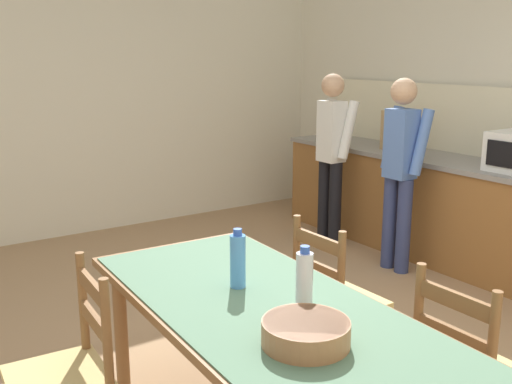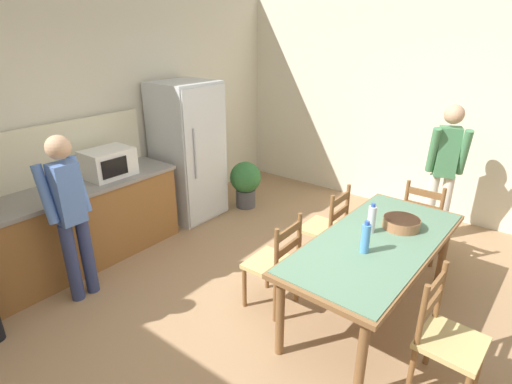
% 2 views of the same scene
% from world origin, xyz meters
% --- Properties ---
extents(ground_plane, '(8.32, 8.32, 0.00)m').
position_xyz_m(ground_plane, '(0.00, 0.00, 0.00)').
color(ground_plane, '#9E7A56').
extents(wall_back, '(6.52, 0.12, 2.90)m').
position_xyz_m(wall_back, '(0.00, 2.66, 1.45)').
color(wall_back, beige).
rests_on(wall_back, ground).
extents(wall_right, '(0.12, 5.20, 2.90)m').
position_xyz_m(wall_right, '(3.26, 0.00, 1.45)').
color(wall_right, beige).
rests_on(wall_right, ground).
extents(kitchen_counter, '(3.18, 0.66, 0.89)m').
position_xyz_m(kitchen_counter, '(-0.88, 2.23, 0.45)').
color(kitchen_counter, brown).
rests_on(kitchen_counter, ground).
extents(counter_splashback, '(3.14, 0.03, 0.60)m').
position_xyz_m(counter_splashback, '(-0.88, 2.54, 1.19)').
color(counter_splashback, beige).
rests_on(counter_splashback, kitchen_counter).
extents(refrigerator, '(0.75, 0.73, 1.79)m').
position_xyz_m(refrigerator, '(1.18, 2.19, 0.90)').
color(refrigerator, silver).
rests_on(refrigerator, ground).
extents(microwave, '(0.50, 0.39, 0.30)m').
position_xyz_m(microwave, '(0.03, 2.21, 1.04)').
color(microwave, white).
rests_on(microwave, kitchen_counter).
extents(dining_table, '(2.02, 0.94, 0.75)m').
position_xyz_m(dining_table, '(0.68, -0.60, 0.67)').
color(dining_table, brown).
rests_on(dining_table, ground).
extents(bottle_near_centre, '(0.07, 0.07, 0.27)m').
position_xyz_m(bottle_near_centre, '(0.43, -0.59, 0.88)').
color(bottle_near_centre, '#4C8ED6').
rests_on(bottle_near_centre, dining_table).
extents(bottle_off_centre, '(0.07, 0.07, 0.27)m').
position_xyz_m(bottle_off_centre, '(0.78, -0.49, 0.88)').
color(bottle_off_centre, silver).
rests_on(bottle_off_centre, dining_table).
extents(serving_bowl, '(0.32, 0.32, 0.09)m').
position_xyz_m(serving_bowl, '(1.02, -0.68, 0.80)').
color(serving_bowl, '#9E6642').
rests_on(serving_bowl, dining_table).
extents(chair_side_far_left, '(0.43, 0.41, 0.91)m').
position_xyz_m(chair_side_far_left, '(0.26, 0.14, 0.44)').
color(chair_side_far_left, brown).
rests_on(chair_side_far_left, ground).
extents(chair_head_end, '(0.41, 0.43, 0.91)m').
position_xyz_m(chair_head_end, '(1.96, -0.65, 0.44)').
color(chair_head_end, brown).
rests_on(chair_head_end, ground).
extents(chair_side_near_left, '(0.44, 0.42, 0.91)m').
position_xyz_m(chair_side_near_left, '(0.21, -1.31, 0.44)').
color(chair_side_near_left, brown).
rests_on(chair_side_near_left, ground).
extents(chair_side_far_right, '(0.42, 0.40, 0.91)m').
position_xyz_m(chair_side_far_right, '(1.15, 0.11, 0.44)').
color(chair_side_far_right, brown).
rests_on(chair_side_far_right, ground).
extents(person_at_counter, '(0.40, 0.27, 1.58)m').
position_xyz_m(person_at_counter, '(-0.73, 1.69, 0.89)').
color(person_at_counter, navy).
rests_on(person_at_counter, ground).
extents(person_by_table, '(0.36, 0.46, 1.63)m').
position_xyz_m(person_by_table, '(2.52, -0.65, 0.92)').
color(person_by_table, silver).
rests_on(person_by_table, ground).
extents(potted_plant, '(0.44, 0.44, 0.67)m').
position_xyz_m(potted_plant, '(1.84, 1.76, 0.39)').
color(potted_plant, '#4C4C51').
rests_on(potted_plant, ground).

